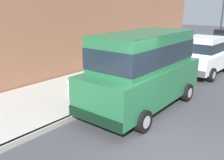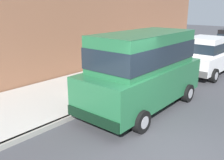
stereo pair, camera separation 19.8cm
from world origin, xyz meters
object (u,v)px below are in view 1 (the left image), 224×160
Objects in this scene: car_green_van at (144,67)px; car_white_hatchback at (204,55)px; fire_hydrant at (143,72)px; dog_white at (70,86)px; street_lamp at (223,12)px.

car_white_hatchback is (0.01, 5.54, -0.42)m from car_green_van.
car_white_hatchback is at bearing 62.84° from fire_hydrant.
fire_hydrant is (-1.57, -3.05, -0.50)m from car_white_hatchback.
car_white_hatchback is at bearing 67.93° from dog_white.
car_white_hatchback is 5.73× the size of dog_white.
car_white_hatchback is 6.99m from dog_white.
street_lamp is (-1.47, 7.40, 1.93)m from car_white_hatchback.
car_green_van is 7.32× the size of dog_white.
car_green_van is 6.79× the size of fire_hydrant.
car_white_hatchback is at bearing 89.93° from car_green_van.
dog_white is (-2.61, -0.92, -0.97)m from car_green_van.
fire_hydrant is at bearing -90.55° from street_lamp.
dog_white is at bearing -94.76° from street_lamp.
dog_white is at bearing -107.18° from fire_hydrant.
fire_hydrant is (1.05, 3.41, 0.05)m from dog_white.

